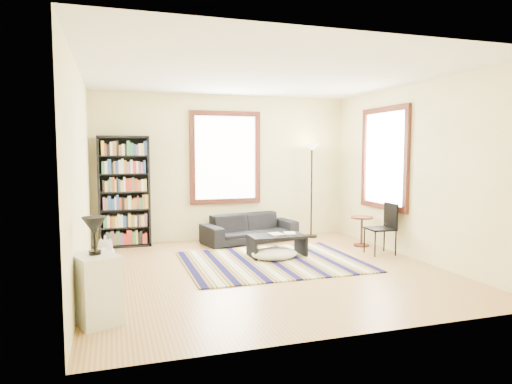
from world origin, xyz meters
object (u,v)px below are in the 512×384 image
object	(u,v)px
sofa	(250,228)
bookshelf	(124,192)
side_table	(362,231)
white_cabinet	(96,289)
floor_cushion	(274,254)
coffee_table	(277,246)
floor_lamp	(311,191)
dog	(107,256)
folding_chair	(380,229)

from	to	relation	value
sofa	bookshelf	bearing A→B (deg)	160.86
side_table	white_cabinet	size ratio (longest dim) A/B	0.77
floor_cushion	bookshelf	bearing A→B (deg)	141.85
coffee_table	white_cabinet	bearing A→B (deg)	-141.78
bookshelf	floor_lamp	xyz separation A→B (m)	(3.60, -0.17, -0.07)
dog	folding_chair	bearing A→B (deg)	6.19
floor_cushion	sofa	bearing A→B (deg)	88.45
coffee_table	folding_chair	distance (m)	1.77
sofa	floor_lamp	bearing A→B (deg)	-8.07
side_table	dog	distance (m)	4.45
floor_lamp	white_cabinet	size ratio (longest dim) A/B	2.66
bookshelf	coffee_table	size ratio (longest dim) A/B	2.22
bookshelf	floor_lamp	size ratio (longest dim) A/B	1.08
sofa	bookshelf	xyz separation A→B (m)	(-2.28, 0.27, 0.74)
coffee_table	floor_cushion	xyz separation A→B (m)	(-0.11, -0.18, -0.09)
floor_cushion	floor_lamp	xyz separation A→B (m)	(1.36, 1.59, 0.84)
bookshelf	floor_lamp	bearing A→B (deg)	-2.70
floor_cushion	white_cabinet	bearing A→B (deg)	-143.05
dog	bookshelf	bearing A→B (deg)	88.19
coffee_table	floor_cushion	bearing A→B (deg)	-121.11
white_cabinet	sofa	bearing A→B (deg)	31.25
sofa	dog	bearing A→B (deg)	-161.00
coffee_table	side_table	bearing A→B (deg)	10.36
folding_chair	white_cabinet	bearing A→B (deg)	-155.48
sofa	coffee_table	size ratio (longest dim) A/B	2.01
bookshelf	dog	distance (m)	2.01
bookshelf	side_table	world-z (taller)	bookshelf
sofa	bookshelf	world-z (taller)	bookshelf
sofa	coffee_table	distance (m)	1.32
floor_cushion	floor_lamp	world-z (taller)	floor_lamp
bookshelf	floor_lamp	distance (m)	3.61
folding_chair	dog	xyz separation A→B (m)	(-4.36, 0.09, -0.17)
coffee_table	dog	xyz separation A→B (m)	(-2.64, -0.26, 0.08)
sofa	floor_lamp	xyz separation A→B (m)	(1.32, 0.10, 0.67)
sofa	bookshelf	distance (m)	2.41
sofa	coffee_table	xyz separation A→B (m)	(0.07, -1.31, -0.08)
floor_cushion	side_table	bearing A→B (deg)	14.93
bookshelf	folding_chair	bearing A→B (deg)	-25.41
sofa	floor_lamp	world-z (taller)	floor_lamp
sofa	floor_cushion	size ratio (longest dim) A/B	2.43
bookshelf	white_cabinet	xyz separation A→B (m)	(-0.39, -3.73, -0.65)
floor_lamp	folding_chair	bearing A→B (deg)	-75.34
side_table	sofa	bearing A→B (deg)	151.65
floor_lamp	white_cabinet	xyz separation A→B (m)	(-3.99, -3.56, -0.58)
floor_lamp	side_table	xyz separation A→B (m)	(0.51, -1.09, -0.66)
sofa	side_table	distance (m)	2.08
side_table	white_cabinet	distance (m)	5.14
floor_lamp	dog	size ratio (longest dim) A/B	3.57
floor_cushion	side_table	xyz separation A→B (m)	(1.87, 0.50, 0.18)
folding_chair	white_cabinet	distance (m)	4.80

